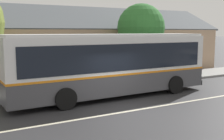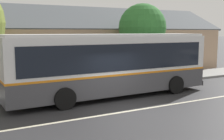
# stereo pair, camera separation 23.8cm
# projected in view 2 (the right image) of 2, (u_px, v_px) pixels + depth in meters

# --- Properties ---
(ground_plane) EXTENTS (300.00, 300.00, 0.00)m
(ground_plane) POSITION_uv_depth(u_px,v_px,m) (130.00, 111.00, 12.27)
(ground_plane) COLOR #2D2D30
(sidewalk_far) EXTENTS (60.00, 3.00, 0.15)m
(sidewalk_far) POSITION_uv_depth(u_px,v_px,m) (79.00, 86.00, 17.49)
(sidewalk_far) COLOR gray
(sidewalk_far) RESTS_ON ground
(lane_divider_stripe) EXTENTS (60.00, 0.16, 0.01)m
(lane_divider_stripe) POSITION_uv_depth(u_px,v_px,m) (130.00, 111.00, 12.27)
(lane_divider_stripe) COLOR beige
(lane_divider_stripe) RESTS_ON ground
(community_building) EXTENTS (27.22, 8.48, 6.59)m
(community_building) POSITION_uv_depth(u_px,v_px,m) (67.00, 49.00, 23.73)
(community_building) COLOR tan
(community_building) RESTS_ON ground
(transit_bus) EXTENTS (11.23, 2.95, 3.32)m
(transit_bus) POSITION_uv_depth(u_px,v_px,m) (111.00, 63.00, 14.84)
(transit_bus) COLOR #47474C
(transit_bus) RESTS_ON ground
(street_tree_primary) EXTENTS (3.41, 3.41, 5.43)m
(street_tree_primary) POSITION_uv_depth(u_px,v_px,m) (142.00, 29.00, 20.20)
(street_tree_primary) COLOR #4C3828
(street_tree_primary) RESTS_ON ground
(bus_stop_sign) EXTENTS (0.36, 0.07, 2.40)m
(bus_stop_sign) POSITION_uv_depth(u_px,v_px,m) (175.00, 57.00, 19.60)
(bus_stop_sign) COLOR gray
(bus_stop_sign) RESTS_ON sidewalk_far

